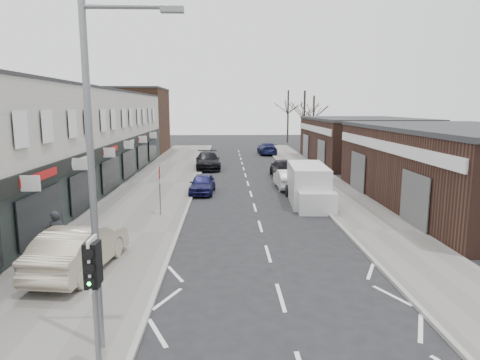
{
  "coord_description": "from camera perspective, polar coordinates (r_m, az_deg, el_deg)",
  "views": [
    {
      "loc": [
        -1.67,
        -10.4,
        5.83
      ],
      "look_at": [
        -1.05,
        8.43,
        2.6
      ],
      "focal_mm": 32.0,
      "sensor_mm": 36.0,
      "label": 1
    }
  ],
  "objects": [
    {
      "name": "parked_car_right_b",
      "position": [
        36.1,
        5.72,
        1.66
      ],
      "size": [
        1.9,
        4.67,
        1.59
      ],
      "primitive_type": "imported",
      "rotation": [
        0.0,
        0.0,
        3.14
      ],
      "color": "black",
      "rests_on": "ground"
    },
    {
      "name": "tree_far_b",
      "position": [
        65.99,
        9.67,
        4.52
      ],
      "size": [
        3.6,
        3.6,
        7.5
      ],
      "primitive_type": null,
      "color": "#382D26",
      "rests_on": "ground"
    },
    {
      "name": "street_lamp",
      "position": [
        10.09,
        -18.31,
        2.34
      ],
      "size": [
        2.23,
        0.22,
        8.0
      ],
      "color": "slate",
      "rests_on": "pavement_left"
    },
    {
      "name": "parked_car_left_b",
      "position": [
        40.65,
        -4.31,
        2.6
      ],
      "size": [
        2.61,
        5.69,
        1.61
      ],
      "primitive_type": "imported",
      "rotation": [
        0.0,
        0.0,
        0.06
      ],
      "color": "black",
      "rests_on": "ground"
    },
    {
      "name": "tree_far_a",
      "position": [
        59.66,
        8.45,
        4.01
      ],
      "size": [
        3.6,
        3.6,
        8.0
      ],
      "primitive_type": null,
      "color": "#382D26",
      "rests_on": "ground"
    },
    {
      "name": "pavement_right",
      "position": [
        33.74,
        10.85,
        -0.3
      ],
      "size": [
        3.5,
        64.0,
        0.12
      ],
      "primitive_type": "cube",
      "color": "slate",
      "rests_on": "ground"
    },
    {
      "name": "parked_car_right_a",
      "position": [
        31.12,
        6.25,
        0.16
      ],
      "size": [
        1.59,
        4.23,
        1.38
      ],
      "primitive_type": "imported",
      "rotation": [
        0.0,
        0.0,
        3.17
      ],
      "color": "silver",
      "rests_on": "ground"
    },
    {
      "name": "shop_terrace_left",
      "position": [
        32.24,
        -23.49,
        4.87
      ],
      "size": [
        8.0,
        41.0,
        7.1
      ],
      "primitive_type": "cube",
      "color": "beige",
      "rests_on": "ground"
    },
    {
      "name": "sedan_on_pavement",
      "position": [
        16.19,
        -20.61,
        -8.5
      ],
      "size": [
        2.38,
        5.16,
        1.64
      ],
      "primitive_type": "imported",
      "rotation": [
        0.0,
        0.0,
        3.01
      ],
      "color": "#B0A38C",
      "rests_on": "pavement_left"
    },
    {
      "name": "right_unit_near",
      "position": [
        28.45,
        28.03,
        1.35
      ],
      "size": [
        10.0,
        18.0,
        4.5
      ],
      "primitive_type": "cube",
      "color": "#3C231B",
      "rests_on": "ground"
    },
    {
      "name": "parked_car_left_a",
      "position": [
        29.21,
        -5.03,
        -0.49
      ],
      "size": [
        1.81,
        4.0,
        1.33
      ],
      "primitive_type": "imported",
      "rotation": [
        0.0,
        0.0,
        -0.06
      ],
      "color": "#151643",
      "rests_on": "ground"
    },
    {
      "name": "traffic_light",
      "position": [
        9.46,
        -18.94,
        -11.99
      ],
      "size": [
        0.28,
        0.6,
        3.1
      ],
      "color": "slate",
      "rests_on": "pavement_left"
    },
    {
      "name": "right_unit_far",
      "position": [
        46.75,
        15.83,
        4.97
      ],
      "size": [
        10.0,
        16.0,
        4.5
      ],
      "primitive_type": "cube",
      "color": "#3C231B",
      "rests_on": "ground"
    },
    {
      "name": "brick_block_far",
      "position": [
        56.68,
        -14.05,
        7.59
      ],
      "size": [
        8.0,
        10.0,
        8.0
      ],
      "primitive_type": "cube",
      "color": "#462B1E",
      "rests_on": "ground"
    },
    {
      "name": "pavement_left",
      "position": [
        33.3,
        -10.62,
        -0.42
      ],
      "size": [
        5.5,
        64.0,
        0.12
      ],
      "primitive_type": "cube",
      "color": "slate",
      "rests_on": "ground"
    },
    {
      "name": "warning_sign",
      "position": [
        22.96,
        -10.6,
        0.46
      ],
      "size": [
        0.12,
        0.8,
        2.7
      ],
      "color": "slate",
      "rests_on": "pavement_left"
    },
    {
      "name": "pedestrian",
      "position": [
        17.59,
        -23.31,
        -6.81
      ],
      "size": [
        0.78,
        0.61,
        1.89
      ],
      "primitive_type": "imported",
      "rotation": [
        0.0,
        0.0,
        3.39
      ],
      "color": "black",
      "rests_on": "pavement_left"
    },
    {
      "name": "ground",
      "position": [
        12.04,
        6.71,
        -19.3
      ],
      "size": [
        160.0,
        160.0,
        0.0
      ],
      "primitive_type": "plane",
      "color": "black",
      "rests_on": "ground"
    },
    {
      "name": "tree_far_c",
      "position": [
        71.37,
        6.34,
        4.98
      ],
      "size": [
        3.6,
        3.6,
        8.5
      ],
      "primitive_type": null,
      "color": "#382D26",
      "rests_on": "ground"
    },
    {
      "name": "parked_car_right_c",
      "position": [
        53.26,
        3.62,
        4.23
      ],
      "size": [
        2.23,
        5.18,
        1.49
      ],
      "primitive_type": "imported",
      "rotation": [
        0.0,
        0.0,
        3.17
      ],
      "color": "#161B45",
      "rests_on": "ground"
    },
    {
      "name": "white_van",
      "position": [
        26.34,
        9.08,
        -0.73
      ],
      "size": [
        2.42,
        6.13,
        2.34
      ],
      "rotation": [
        0.0,
        0.0,
        -0.06
      ],
      "color": "silver",
      "rests_on": "ground"
    }
  ]
}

